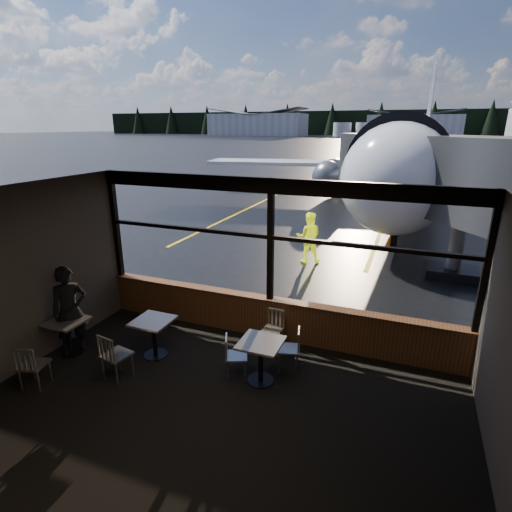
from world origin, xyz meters
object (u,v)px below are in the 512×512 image
Objects in this scene: cafe_table_near at (261,362)px; chair_mid_s at (117,355)px; cone_wing at (283,187)px; passenger at (70,310)px; ground_crew at (309,237)px; chair_near_w at (236,356)px; airliner at (422,113)px; chair_near_n at (273,330)px; chair_near_e at (288,349)px; cone_nose at (391,239)px; cafe_table_mid at (154,338)px; cafe_table_left at (69,337)px; jet_bridge at (447,199)px; chair_left_s at (34,365)px.

chair_mid_s reaches higher than cafe_table_near.
passenger is at bearing -83.33° from cone_wing.
chair_mid_s is 0.55× the size of ground_crew.
chair_near_w is 1.49× the size of cone_wing.
chair_near_n is at bearing -94.59° from airliner.
airliner is at bearing 21.50° from passenger.
passenger is 1.07× the size of ground_crew.
chair_near_w reaches higher than chair_near_n.
cafe_table_near is at bearing 29.17° from chair_mid_s.
airliner reaches higher than chair_near_e.
chair_near_w is 1.55× the size of cone_nose.
airliner reaches higher than cone_wing.
cafe_table_mid is at bearing -99.84° from airliner.
chair_mid_s is at bearing -99.81° from airliner.
cone_wing is at bearing 96.62° from cafe_table_left.
chair_mid_s is (-2.84, -1.43, 0.05)m from chair_near_e.
cone_wing is (-6.92, 21.33, -0.15)m from chair_near_e.
cafe_table_mid is 2.71m from chair_near_e.
jet_bridge is 20.72× the size of cone_nose.
ground_crew is (-4.10, -0.14, -1.55)m from jet_bridge.
cafe_table_near is 2.64m from chair_mid_s.
chair_left_s is at bearing -128.33° from jet_bridge.
airliner is 42.37× the size of cafe_table_mid.
chair_left_s is at bearing -102.30° from airliner.
airliner is 14.24m from jet_bridge.
ground_crew is 15.98m from cone_wing.
cone_nose is at bearing -55.39° from cone_wing.
cone_nose is (1.81, 8.81, -0.14)m from chair_near_n.
chair_near_e is 4.45m from passenger.
cafe_table_near is at bearing -93.70° from airliner.
chair_near_e is 1.01m from chair_near_w.
cone_nose is at bearing 62.10° from cafe_table_left.
airliner is 21.11m from chair_near_e.
passenger is (-1.65, -0.46, 0.52)m from cafe_table_mid.
jet_bridge is at bearing -83.68° from airliner.
chair_left_s is (-5.93, -22.65, -4.76)m from airliner.
ground_crew is at bearing -79.76° from chair_near_n.
chair_left_s is (-3.21, -1.60, 0.02)m from chair_near_w.
chair_near_w is 0.48× the size of ground_crew.
cafe_table_left is at bearing 53.03° from ground_crew.
chair_near_e is 1.03× the size of chair_near_w.
chair_near_n is at bearing -72.85° from cone_wing.
chair_near_n is 0.47× the size of ground_crew.
cone_nose is 14.43m from cone_wing.
chair_near_e is 1.60× the size of cone_nose.
jet_bridge is (0.96, -13.94, -2.78)m from airliner.
passenger reaches higher than cafe_table_near.
jet_bridge is at bearing 46.89° from cafe_table_left.
cafe_table_left is at bearing -104.80° from chair_near_w.
cafe_table_mid is 0.84× the size of chair_mid_s.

